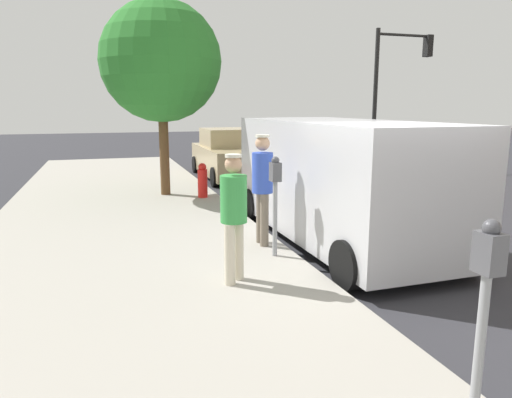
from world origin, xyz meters
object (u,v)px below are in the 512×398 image
parked_van (340,178)px  parked_sedan_behind (229,156)px  parking_meter_near (275,189)px  traffic_light_corner (395,76)px  pedestrian_in_green (234,210)px  parking_meter_far (485,290)px  pedestrian_in_blue (262,182)px  street_tree (161,62)px  fire_hydrant (203,181)px

parked_van → parked_sedan_behind: (-0.12, -8.13, -0.41)m
parking_meter_near → traffic_light_corner: bearing=-131.2°
pedestrian_in_green → parked_van: parked_van is taller
traffic_light_corner → parking_meter_far: bearing=58.7°
parking_meter_far → pedestrian_in_blue: size_ratio=0.84×
parking_meter_near → parked_van: parked_van is taller
traffic_light_corner → street_tree: bearing=22.3°
parking_meter_near → traffic_light_corner: 12.79m
pedestrian_in_green → traffic_light_corner: traffic_light_corner is taller
parking_meter_near → parking_meter_far: size_ratio=1.00×
traffic_light_corner → parked_van: bearing=51.9°
parking_meter_far → traffic_light_corner: size_ratio=0.29×
pedestrian_in_blue → parked_sedan_behind: 8.47m
pedestrian_in_blue → fire_hydrant: size_ratio=2.09×
pedestrian_in_blue → street_tree: 5.61m
pedestrian_in_green → pedestrian_in_blue: pedestrian_in_blue is taller
parking_meter_far → fire_hydrant: parking_meter_far is taller
parking_meter_far → pedestrian_in_green: pedestrian_in_green is taller
parking_meter_near → parked_sedan_behind: (-1.62, -8.95, -0.43)m
parked_sedan_behind → pedestrian_in_green: bearing=75.7°
pedestrian_in_blue → street_tree: street_tree is taller
pedestrian_in_blue → parking_meter_near: bearing=88.5°
pedestrian_in_blue → parked_sedan_behind: pedestrian_in_blue is taller
pedestrian_in_blue → parked_van: size_ratio=0.34×
street_tree → fire_hydrant: size_ratio=5.60×
parking_meter_far → parked_van: (-1.50, -4.95, -0.03)m
parked_van → parked_sedan_behind: size_ratio=1.18×
traffic_light_corner → street_tree: size_ratio=1.08×
pedestrian_in_blue → parked_sedan_behind: (-1.61, -8.30, -0.44)m
parked_van → street_tree: bearing=-63.4°
parking_meter_near → pedestrian_in_blue: pedestrian_in_blue is taller
parked_sedan_behind → traffic_light_corner: size_ratio=0.85×
parked_van → fire_hydrant: (1.60, -4.16, -0.59)m
parking_meter_near → parked_van: 1.71m
parking_meter_near → parking_meter_far: (0.00, 4.13, 0.00)m
parking_meter_far → pedestrian_in_blue: 4.78m
parking_meter_far → traffic_light_corner: (-8.28, -13.59, 2.34)m
traffic_light_corner → pedestrian_in_green: bearing=48.5°
pedestrian_in_blue → parked_van: 1.49m
parked_sedan_behind → fire_hydrant: size_ratio=5.14×
parking_meter_near → parked_sedan_behind: parking_meter_near is taller
parking_meter_near → fire_hydrant: size_ratio=1.77×
fire_hydrant → parking_meter_near: bearing=91.1°
parking_meter_near → traffic_light_corner: size_ratio=0.29×
parking_meter_near → parked_sedan_behind: size_ratio=0.34×
parking_meter_far → parked_van: 5.18m
pedestrian_in_blue → parked_sedan_behind: size_ratio=0.41×
parking_meter_near → parking_meter_far: bearing=90.0°
parking_meter_far → street_tree: (0.93, -9.82, 2.29)m
pedestrian_in_green → street_tree: bearing=-89.5°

